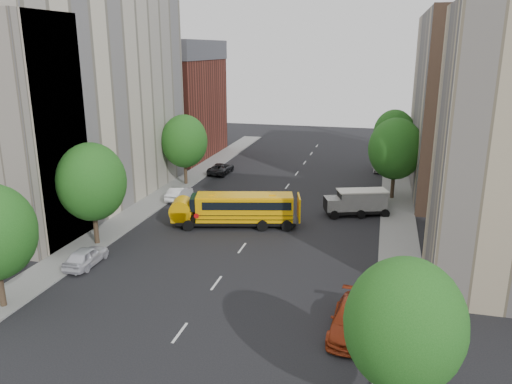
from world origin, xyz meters
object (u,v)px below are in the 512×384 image
at_px(street_tree_3, 405,325).
at_px(parked_car_2, 221,168).
at_px(parked_car_0, 86,256).
at_px(parked_car_1, 179,193).
at_px(parked_car_4, 377,200).
at_px(street_tree_2, 184,141).
at_px(street_tree_5, 394,133).
at_px(street_tree_4, 396,149).
at_px(street_tree_1, 92,182).
at_px(school_bus, 235,208).
at_px(safari_truck, 357,202).
at_px(parked_car_5, 380,164).
at_px(parked_car_3, 352,320).

height_order(street_tree_3, parked_car_2, street_tree_3).
xyz_separation_m(parked_car_0, parked_car_2, (0.80, 27.31, -0.04)).
distance_m(parked_car_1, parked_car_4, 19.18).
distance_m(street_tree_2, street_tree_5, 25.06).
bearing_deg(parked_car_4, street_tree_2, 171.55).
bearing_deg(street_tree_4, street_tree_1, -140.71).
height_order(school_bus, safari_truck, school_bus).
bearing_deg(street_tree_3, safari_truck, 96.85).
relative_size(street_tree_4, safari_truck, 1.41).
relative_size(street_tree_4, school_bus, 0.79).
bearing_deg(street_tree_5, school_bus, -118.80).
xyz_separation_m(street_tree_4, parked_car_0, (-20.60, -21.65, -4.40)).
bearing_deg(street_tree_2, parked_car_1, -74.63).
bearing_deg(parked_car_5, safari_truck, -101.30).
distance_m(street_tree_2, parked_car_0, 22.09).
xyz_separation_m(street_tree_3, school_bus, (-12.88, 20.56, -2.88)).
distance_m(street_tree_3, parked_car_4, 28.76).
bearing_deg(safari_truck, street_tree_2, 142.82).
relative_size(street_tree_5, parked_car_5, 1.57).
height_order(parked_car_3, parked_car_4, parked_car_4).
bearing_deg(street_tree_3, parked_car_4, 92.82).
height_order(street_tree_1, safari_truck, street_tree_1).
bearing_deg(street_tree_2, street_tree_5, 28.61).
bearing_deg(parked_car_4, street_tree_4, 69.36).
xyz_separation_m(parked_car_4, parked_car_5, (0.01, 15.60, -0.01)).
bearing_deg(street_tree_5, parked_car_5, 176.12).
bearing_deg(street_tree_1, parked_car_1, 82.99).
xyz_separation_m(street_tree_4, parked_car_2, (-19.80, 5.66, -4.44)).
bearing_deg(street_tree_3, street_tree_1, 147.53).
distance_m(parked_car_2, parked_car_4, 20.55).
distance_m(street_tree_1, street_tree_2, 18.00).
height_order(street_tree_4, parked_car_0, street_tree_4).
bearing_deg(street_tree_4, school_bus, -138.41).
distance_m(street_tree_5, parked_car_2, 21.19).
height_order(school_bus, parked_car_1, school_bus).
xyz_separation_m(street_tree_1, parked_car_0, (1.40, -3.65, -4.28)).
bearing_deg(parked_car_3, street_tree_1, 162.60).
height_order(school_bus, parked_car_3, school_bus).
bearing_deg(parked_car_3, street_tree_5, 90.46).
distance_m(street_tree_1, parked_car_2, 24.15).
height_order(school_bus, parked_car_5, school_bus).
height_order(safari_truck, parked_car_1, safari_truck).
xyz_separation_m(school_bus, parked_car_5, (11.48, 23.53, -0.79)).
xyz_separation_m(safari_truck, parked_car_4, (1.72, 2.48, -0.44)).
bearing_deg(parked_car_1, parked_car_5, -136.35).
bearing_deg(street_tree_5, street_tree_4, -90.00).
bearing_deg(street_tree_2, parked_car_3, -52.37).
distance_m(street_tree_3, parked_car_2, 42.71).
bearing_deg(parked_car_0, parked_car_3, 166.68).
distance_m(street_tree_4, school_bus, 17.58).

